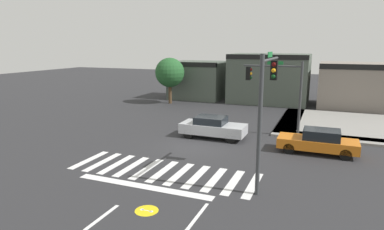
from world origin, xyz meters
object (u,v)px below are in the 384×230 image
at_px(car_orange, 318,141).
at_px(roadside_tree, 170,73).
at_px(car_silver, 213,127).
at_px(traffic_signal_northeast, 277,84).
at_px(traffic_signal_southeast, 267,95).

distance_m(car_orange, roadside_tree, 20.21).
bearing_deg(car_silver, traffic_signal_northeast, 34.81).
bearing_deg(roadside_tree, traffic_signal_southeast, -53.09).
height_order(car_silver, car_orange, car_silver).
xyz_separation_m(car_silver, roadside_tree, (-8.82, 11.52, 2.61)).
relative_size(traffic_signal_northeast, traffic_signal_southeast, 0.87).
bearing_deg(roadside_tree, traffic_signal_northeast, -35.07).
bearing_deg(car_silver, car_orange, -7.41).
bearing_deg(traffic_signal_northeast, car_orange, 130.99).
relative_size(traffic_signal_northeast, car_orange, 1.16).
relative_size(traffic_signal_southeast, car_orange, 1.33).
bearing_deg(traffic_signal_southeast, roadside_tree, 36.91).
xyz_separation_m(traffic_signal_southeast, car_silver, (-4.66, 6.42, -3.39)).
bearing_deg(car_orange, traffic_signal_northeast, 130.99).
relative_size(traffic_signal_northeast, car_silver, 1.18).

